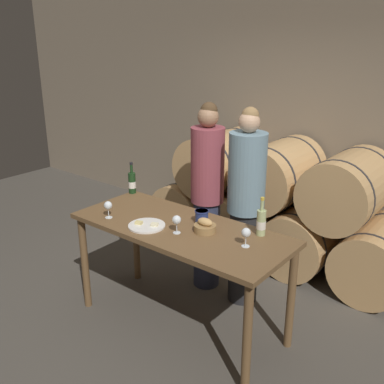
{
  "coord_description": "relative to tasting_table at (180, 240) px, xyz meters",
  "views": [
    {
      "loc": [
        2.12,
        -2.49,
        2.38
      ],
      "look_at": [
        0.0,
        0.15,
        1.17
      ],
      "focal_mm": 42.0,
      "sensor_mm": 36.0,
      "label": 1
    }
  ],
  "objects": [
    {
      "name": "wine_glass_left",
      "position": [
        0.06,
        -0.11,
        0.22
      ],
      "size": [
        0.07,
        0.07,
        0.14
      ],
      "color": "white",
      "rests_on": "tasting_table"
    },
    {
      "name": "wine_glass_far_left",
      "position": [
        -0.58,
        -0.23,
        0.22
      ],
      "size": [
        0.07,
        0.07,
        0.14
      ],
      "color": "white",
      "rests_on": "tasting_table"
    },
    {
      "name": "stone_wall_back",
      "position": [
        0.0,
        2.21,
        0.8
      ],
      "size": [
        10.0,
        0.12,
        3.2
      ],
      "color": "gray",
      "rests_on": "ground_plane"
    },
    {
      "name": "wine_bottle_red",
      "position": [
        -0.87,
        0.32,
        0.22
      ],
      "size": [
        0.07,
        0.07,
        0.3
      ],
      "color": "#193819",
      "rests_on": "tasting_table"
    },
    {
      "name": "cheese_plate",
      "position": [
        -0.21,
        -0.16,
        0.12
      ],
      "size": [
        0.3,
        0.3,
        0.04
      ],
      "color": "white",
      "rests_on": "tasting_table"
    },
    {
      "name": "tasting_table",
      "position": [
        0.0,
        0.0,
        0.0
      ],
      "size": [
        1.82,
        0.76,
        0.92
      ],
      "color": "brown",
      "rests_on": "ground_plane"
    },
    {
      "name": "bread_basket",
      "position": [
        0.21,
        0.04,
        0.16
      ],
      "size": [
        0.17,
        0.17,
        0.11
      ],
      "color": "olive",
      "rests_on": "tasting_table"
    },
    {
      "name": "barrel_stack",
      "position": [
        -0.0,
        1.62,
        -0.2
      ],
      "size": [
        2.94,
        0.93,
        1.32
      ],
      "color": "tan",
      "rests_on": "ground_plane"
    },
    {
      "name": "ground_plane",
      "position": [
        0.0,
        0.0,
        -0.8
      ],
      "size": [
        10.0,
        10.0,
        0.0
      ],
      "primitive_type": "plane",
      "color": "#4C473F"
    },
    {
      "name": "wine_bottle_white",
      "position": [
        0.58,
        0.27,
        0.22
      ],
      "size": [
        0.07,
        0.07,
        0.31
      ],
      "color": "#ADBC7F",
      "rests_on": "tasting_table"
    },
    {
      "name": "blue_crock",
      "position": [
        0.1,
        0.16,
        0.18
      ],
      "size": [
        0.11,
        0.11,
        0.11
      ],
      "color": "navy",
      "rests_on": "tasting_table"
    },
    {
      "name": "person_left",
      "position": [
        -0.23,
        0.67,
        0.13
      ],
      "size": [
        0.31,
        0.31,
        1.81
      ],
      "color": "#2D334C",
      "rests_on": "ground_plane"
    },
    {
      "name": "person_right",
      "position": [
        0.19,
        0.67,
        0.12
      ],
      "size": [
        0.33,
        0.33,
        1.8
      ],
      "color": "#232326",
      "rests_on": "ground_plane"
    },
    {
      "name": "wine_glass_center",
      "position": [
        0.6,
        0.03,
        0.22
      ],
      "size": [
        0.07,
        0.07,
        0.14
      ],
      "color": "white",
      "rests_on": "tasting_table"
    }
  ]
}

